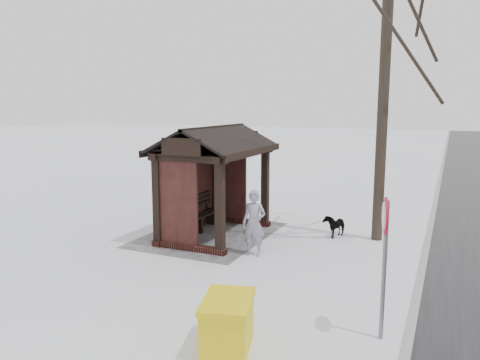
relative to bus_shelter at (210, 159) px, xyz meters
name	(u,v)px	position (x,y,z in m)	size (l,w,h in m)	color
ground	(216,235)	(0.00, 0.16, -2.17)	(120.00, 120.00, 0.00)	white
kerb	(424,262)	(0.00, 5.66, -2.16)	(120.00, 0.15, 0.06)	gray
trampled_patch	(210,234)	(0.00, -0.04, -2.16)	(4.20, 3.20, 0.02)	gray
bus_shelter	(210,159)	(0.00, 0.00, 0.00)	(3.60, 2.40, 3.09)	#361413
tree_near	(388,5)	(-1.50, 4.36, 3.99)	(3.42, 3.42, 9.03)	black
pedestrian	(254,223)	(1.15, 1.81, -1.36)	(0.59, 0.39, 1.62)	gray
dog	(335,225)	(-1.29, 3.24, -1.84)	(0.35, 0.77, 0.65)	black
grit_bin	(228,324)	(5.44, 3.18, -1.75)	(1.21, 0.98, 0.81)	yellow
road_sign	(385,238)	(4.13, 5.23, -0.51)	(0.58, 0.16, 2.28)	slate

